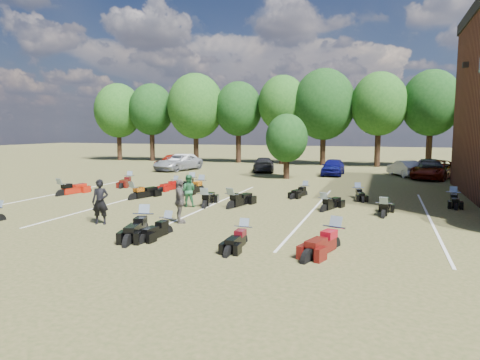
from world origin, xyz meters
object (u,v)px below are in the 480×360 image
at_px(person_grey, 180,201).
at_px(motorcycle_3, 167,233).
at_px(motorcycle_14, 130,185).
at_px(car_0, 172,161).
at_px(motorcycle_7, 61,196).
at_px(car_4, 333,167).
at_px(person_green, 188,191).
at_px(person_black, 100,202).

height_order(person_grey, motorcycle_3, person_grey).
bearing_deg(motorcycle_14, car_0, 88.83).
bearing_deg(motorcycle_7, motorcycle_14, -89.84).
distance_m(person_grey, motorcycle_7, 10.59).
distance_m(car_4, motorcycle_14, 16.40).
distance_m(motorcycle_3, motorcycle_7, 11.64).
bearing_deg(person_grey, car_0, -5.04).
xyz_separation_m(car_4, person_grey, (-3.72, -20.33, 0.20)).
bearing_deg(motorcycle_14, motorcycle_3, -66.90).
distance_m(car_4, person_green, 17.62).
bearing_deg(person_green, motorcycle_14, -55.26).
xyz_separation_m(car_0, person_grey, (11.68, -21.59, 0.18)).
relative_size(person_black, motorcycle_14, 0.78).
height_order(person_black, motorcycle_7, person_black).
bearing_deg(person_grey, person_black, 78.46).
relative_size(car_0, person_grey, 2.34).
relative_size(motorcycle_3, motorcycle_7, 0.83).
relative_size(car_4, motorcycle_7, 1.63).
bearing_deg(motorcycle_3, car_4, 86.84).
height_order(car_4, person_grey, person_grey).
relative_size(person_green, person_grey, 0.88).
bearing_deg(motorcycle_3, motorcycle_14, 134.04).
xyz_separation_m(person_grey, motorcycle_3, (0.33, -1.72, -0.90)).
distance_m(car_4, motorcycle_7, 20.93).
bearing_deg(person_grey, person_green, -12.85).
bearing_deg(car_0, motorcycle_14, -64.72).
height_order(car_0, motorcycle_7, car_0).
bearing_deg(motorcycle_7, motorcycle_3, 159.97).
xyz_separation_m(motorcycle_3, motorcycle_7, (-9.99, 5.97, 0.00)).
distance_m(person_green, person_grey, 3.68).
distance_m(car_4, person_black, 22.51).
height_order(person_green, motorcycle_14, person_green).
bearing_deg(car_0, motorcycle_3, -51.64).
height_order(motorcycle_3, motorcycle_14, motorcycle_14).
bearing_deg(person_black, person_green, 52.81).
relative_size(car_4, person_black, 2.26).
relative_size(car_4, person_grey, 2.27).
distance_m(person_grey, motorcycle_3, 1.96).
xyz_separation_m(car_0, car_4, (15.40, -1.26, -0.02)).
distance_m(car_0, motorcycle_3, 26.23).
height_order(motorcycle_3, motorcycle_7, motorcycle_7).
xyz_separation_m(person_black, motorcycle_7, (-6.73, 5.43, -0.90)).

